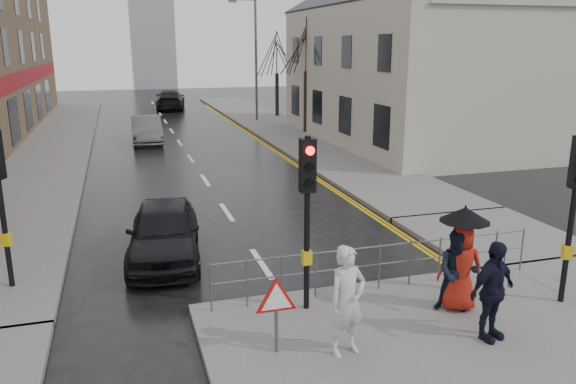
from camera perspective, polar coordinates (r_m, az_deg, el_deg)
ground at (r=11.08m, az=1.20°, el=-12.88°), size 120.00×120.00×0.00m
left_pavement at (r=32.90m, az=-22.69°, el=4.76°), size 4.00×44.00×0.14m
right_pavement at (r=35.99m, az=-1.25°, el=6.67°), size 4.00×40.00×0.14m
pavement_bridge_right at (r=16.40m, az=19.95°, el=-4.16°), size 4.00×4.20×0.14m
building_right_cream at (r=31.20m, az=12.40°, el=13.78°), size 9.00×16.40×10.10m
church_tower at (r=71.58m, az=-13.78°, el=17.46°), size 5.00×5.00×18.00m
traffic_signal_near_left at (r=10.41m, az=1.98°, el=-0.16°), size 0.28×0.27×3.40m
traffic_signal_near_right at (r=12.02m, az=27.18°, el=0.22°), size 0.34×0.33×3.40m
guard_railing_front at (r=11.91m, az=9.33°, el=-6.50°), size 7.14×0.04×1.00m
warning_sign at (r=9.37m, az=-1.19°, el=-11.17°), size 0.80×0.07×1.35m
street_lamp at (r=38.37m, az=-3.54°, el=14.09°), size 1.83×0.25×8.00m
tree_near at (r=33.06m, az=1.87°, el=14.76°), size 2.40×2.40×6.58m
tree_far at (r=40.86m, az=-1.14°, el=13.76°), size 2.40×2.40×5.64m
pedestrian_a at (r=9.39m, az=6.03°, el=-10.94°), size 0.77×0.60×1.88m
pedestrian_b at (r=11.25m, az=16.82°, el=-7.75°), size 0.99×0.93×1.63m
pedestrian_with_umbrella at (r=11.26m, az=17.24°, el=-6.08°), size 0.98×0.96×2.06m
pedestrian_d at (r=10.40m, az=20.05°, el=-9.43°), size 1.13×0.71×1.79m
car_parked at (r=14.07m, az=-12.50°, el=-3.93°), size 2.15×4.36×1.43m
car_mid at (r=31.16m, az=-14.16°, el=6.15°), size 1.55×4.33×1.42m
car_far at (r=47.12m, az=-11.85°, el=9.15°), size 2.88×5.60×1.55m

